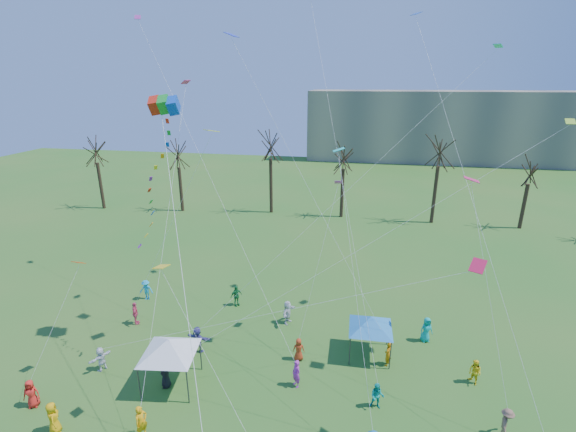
% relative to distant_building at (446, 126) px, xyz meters
% --- Properties ---
extents(distant_building, '(60.00, 14.00, 15.00)m').
position_rel_distant_building_xyz_m(distant_building, '(0.00, 0.00, 0.00)').
color(distant_building, gray).
rests_on(distant_building, ground).
extents(bare_tree_row, '(70.31, 9.09, 11.58)m').
position_rel_distant_building_xyz_m(bare_tree_row, '(-21.52, -45.17, -0.03)').
color(bare_tree_row, black).
rests_on(bare_tree_row, ground).
extents(big_box_kite, '(4.62, 7.47, 19.94)m').
position_rel_distant_building_xyz_m(big_box_kite, '(-29.23, -74.58, 3.88)').
color(big_box_kite, red).
rests_on(big_box_kite, ground).
extents(canopy_tent_white, '(4.21, 4.21, 3.18)m').
position_rel_distant_building_xyz_m(canopy_tent_white, '(-28.18, -77.29, -4.80)').
color(canopy_tent_white, '#3F3F44').
rests_on(canopy_tent_white, ground).
extents(canopy_tent_blue, '(3.86, 3.86, 2.89)m').
position_rel_distant_building_xyz_m(canopy_tent_blue, '(-16.64, -72.31, -5.05)').
color(canopy_tent_blue, '#3F3F44').
rests_on(canopy_tent_blue, ground).
extents(festival_crowd, '(27.15, 14.65, 1.85)m').
position_rel_distant_building_xyz_m(festival_crowd, '(-23.35, -75.36, -6.63)').
color(festival_crowd, red).
rests_on(festival_crowd, ground).
extents(small_kites_aloft, '(29.69, 18.75, 31.42)m').
position_rel_distant_building_xyz_m(small_kites_aloft, '(-20.98, -71.58, 6.13)').
color(small_kites_aloft, '#E2430B').
rests_on(small_kites_aloft, ground).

